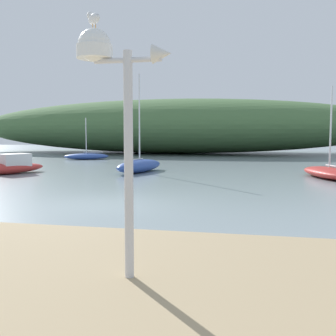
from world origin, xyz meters
TOP-DOWN VIEW (x-y plane):
  - ground_plane at (0.00, 0.00)m, footprint 120.00×120.00m
  - distant_hill at (-3.98, 32.58)m, footprint 47.75×15.86m
  - mast_structure at (2.36, -6.06)m, footprint 1.25×0.47m
  - seagull_on_radar at (2.15, -6.05)m, footprint 0.29×0.27m
  - sailboat_west_reach at (-1.71, 9.87)m, footprint 2.26×4.50m
  - sailboat_far_left at (8.00, 8.71)m, footprint 2.70×4.51m
  - sailboat_inner_mooring at (-9.07, 19.65)m, footprint 3.90×2.55m
  - motorboat_far_right at (-8.32, 7.64)m, footprint 3.08×4.46m

SIDE VIEW (x-z plane):
  - ground_plane at x=0.00m, z-range 0.00..0.00m
  - sailboat_inner_mooring at x=-9.07m, z-range -1.46..2.01m
  - sailboat_far_left at x=8.00m, z-range -1.90..2.47m
  - sailboat_west_reach at x=-1.71m, z-range -2.32..3.07m
  - motorboat_far_right at x=-8.32m, z-range -0.14..0.93m
  - mast_structure at x=2.36m, z-range 1.21..4.47m
  - distant_hill at x=-3.98m, z-range 0.00..6.02m
  - seagull_on_radar at x=2.15m, z-range 3.48..3.72m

